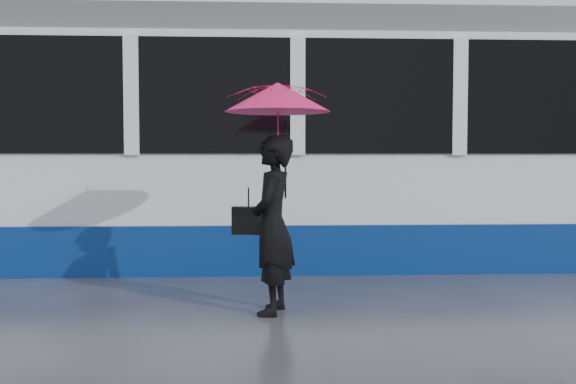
{
  "coord_description": "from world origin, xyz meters",
  "views": [
    {
      "loc": [
        0.57,
        -6.55,
        1.44
      ],
      "look_at": [
        0.9,
        -0.07,
        1.1
      ],
      "focal_mm": 40.0,
      "sensor_mm": 36.0,
      "label": 1
    }
  ],
  "objects": [
    {
      "name": "woman",
      "position": [
        0.72,
        -0.64,
        0.83
      ],
      "size": [
        0.51,
        0.67,
        1.65
      ],
      "primitive_type": "imported",
      "rotation": [
        0.0,
        0.0,
        -1.78
      ],
      "color": "black",
      "rests_on": "ground"
    },
    {
      "name": "tram",
      "position": [
        3.58,
        2.5,
        1.64
      ],
      "size": [
        26.0,
        2.56,
        3.35
      ],
      "color": "white",
      "rests_on": "ground"
    },
    {
      "name": "umbrella",
      "position": [
        0.77,
        -0.64,
        1.81
      ],
      "size": [
        1.16,
        1.16,
        1.12
      ],
      "rotation": [
        0.0,
        0.0,
        -0.21
      ],
      "color": "#F81464",
      "rests_on": "ground"
    },
    {
      "name": "ground",
      "position": [
        0.0,
        0.0,
        0.0
      ],
      "size": [
        90.0,
        90.0,
        0.0
      ],
      "primitive_type": "plane",
      "color": "#2B2B30",
      "rests_on": "ground"
    },
    {
      "name": "rails",
      "position": [
        0.0,
        2.5,
        0.01
      ],
      "size": [
        34.0,
        1.51,
        0.02
      ],
      "color": "#3F3D38",
      "rests_on": "ground"
    },
    {
      "name": "handbag",
      "position": [
        0.5,
        -0.62,
        0.87
      ],
      "size": [
        0.32,
        0.19,
        0.44
      ],
      "rotation": [
        0.0,
        0.0,
        -0.21
      ],
      "color": "black",
      "rests_on": "ground"
    }
  ]
}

